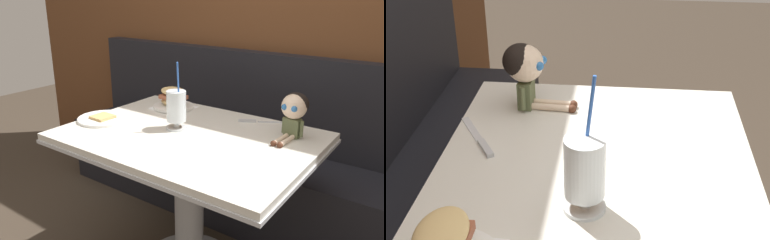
{
  "view_description": "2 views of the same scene",
  "coord_description": "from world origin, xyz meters",
  "views": [
    {
      "loc": [
        0.95,
        -1.11,
        1.35
      ],
      "look_at": [
        -0.0,
        0.2,
        0.8
      ],
      "focal_mm": 35.78,
      "sensor_mm": 36.0,
      "label": 1
    },
    {
      "loc": [
        -1.04,
        0.12,
        1.51
      ],
      "look_at": [
        0.12,
        0.23,
        0.85
      ],
      "focal_mm": 51.14,
      "sensor_mm": 36.0,
      "label": 2
    }
  ],
  "objects": [
    {
      "name": "booth_bench",
      "position": [
        0.0,
        0.81,
        0.33
      ],
      "size": [
        2.6,
        0.48,
        1.0
      ],
      "color": "black",
      "rests_on": "ground"
    },
    {
      "name": "seated_doll",
      "position": [
        0.39,
        0.41,
        0.87
      ],
      "size": [
        0.12,
        0.22,
        0.2
      ],
      "color": "#5B6642",
      "rests_on": "diner_table"
    },
    {
      "name": "toast_plate",
      "position": [
        -0.45,
        0.08,
        0.75
      ],
      "size": [
        0.25,
        0.25,
        0.03
      ],
      "color": "white",
      "rests_on": "diner_table"
    },
    {
      "name": "butter_knife",
      "position": [
        0.17,
        0.49,
        0.74
      ],
      "size": [
        0.21,
        0.14,
        0.01
      ],
      "color": "silver",
      "rests_on": "diner_table"
    },
    {
      "name": "sandwich_plate",
      "position": [
        -0.3,
        0.44,
        0.79
      ],
      "size": [
        0.22,
        0.22,
        0.12
      ],
      "color": "white",
      "rests_on": "diner_table"
    },
    {
      "name": "milkshake_glass",
      "position": [
        -0.08,
        0.19,
        0.84
      ],
      "size": [
        0.1,
        0.1,
        0.32
      ],
      "color": "silver",
      "rests_on": "diner_table"
    },
    {
      "name": "wood_panel_wall",
      "position": [
        0.0,
        1.05,
        1.2
      ],
      "size": [
        4.4,
        0.08,
        2.4
      ],
      "primitive_type": "cube",
      "color": "brown",
      "rests_on": "ground"
    },
    {
      "name": "diner_table",
      "position": [
        0.0,
        0.18,
        0.54
      ],
      "size": [
        1.11,
        0.81,
        0.74
      ],
      "color": "silver",
      "rests_on": "ground"
    }
  ]
}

